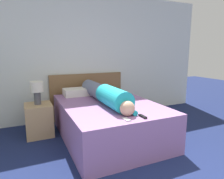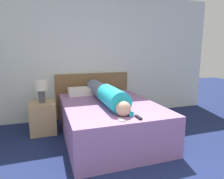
{
  "view_description": "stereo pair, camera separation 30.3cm",
  "coord_description": "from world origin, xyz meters",
  "px_view_note": "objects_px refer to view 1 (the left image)",
  "views": [
    {
      "loc": [
        -1.2,
        -0.55,
        1.4
      ],
      "look_at": [
        0.05,
        2.2,
        0.83
      ],
      "focal_mm": 32.0,
      "sensor_mm": 36.0,
      "label": 1
    },
    {
      "loc": [
        -0.92,
        -0.66,
        1.4
      ],
      "look_at": [
        0.05,
        2.2,
        0.83
      ],
      "focal_mm": 32.0,
      "sensor_mm": 36.0,
      "label": 2
    }
  ],
  "objects_px": {
    "pillow_near_headboard": "(78,92)",
    "tv_remote": "(143,116)",
    "table_lamp": "(37,89)",
    "person_lying": "(105,94)",
    "bed": "(108,120)",
    "cell_phone": "(127,119)",
    "nightstand": "(39,120)"
  },
  "relations": [
    {
      "from": "nightstand",
      "to": "table_lamp",
      "type": "xyz_separation_m",
      "value": [
        0.0,
        0.0,
        0.52
      ]
    },
    {
      "from": "pillow_near_headboard",
      "to": "tv_remote",
      "type": "xyz_separation_m",
      "value": [
        0.4,
        -1.62,
        -0.05
      ]
    },
    {
      "from": "table_lamp",
      "to": "cell_phone",
      "type": "bearing_deg",
      "value": -56.46
    },
    {
      "from": "table_lamp",
      "to": "tv_remote",
      "type": "height_order",
      "value": "table_lamp"
    },
    {
      "from": "nightstand",
      "to": "pillow_near_headboard",
      "type": "xyz_separation_m",
      "value": [
        0.76,
        0.23,
        0.38
      ]
    },
    {
      "from": "person_lying",
      "to": "tv_remote",
      "type": "xyz_separation_m",
      "value": [
        0.15,
        -0.89,
        -0.13
      ]
    },
    {
      "from": "table_lamp",
      "to": "person_lying",
      "type": "relative_size",
      "value": 0.22
    },
    {
      "from": "tv_remote",
      "to": "person_lying",
      "type": "bearing_deg",
      "value": 99.41
    },
    {
      "from": "pillow_near_headboard",
      "to": "tv_remote",
      "type": "height_order",
      "value": "pillow_near_headboard"
    },
    {
      "from": "nightstand",
      "to": "pillow_near_headboard",
      "type": "distance_m",
      "value": 0.88
    },
    {
      "from": "nightstand",
      "to": "table_lamp",
      "type": "relative_size",
      "value": 1.41
    },
    {
      "from": "nightstand",
      "to": "tv_remote",
      "type": "xyz_separation_m",
      "value": [
        1.16,
        -1.4,
        0.32
      ]
    },
    {
      "from": "nightstand",
      "to": "pillow_near_headboard",
      "type": "bearing_deg",
      "value": 16.85
    },
    {
      "from": "nightstand",
      "to": "person_lying",
      "type": "bearing_deg",
      "value": -26.58
    },
    {
      "from": "person_lying",
      "to": "tv_remote",
      "type": "bearing_deg",
      "value": -80.59
    },
    {
      "from": "pillow_near_headboard",
      "to": "table_lamp",
      "type": "bearing_deg",
      "value": -163.15
    },
    {
      "from": "table_lamp",
      "to": "tv_remote",
      "type": "bearing_deg",
      "value": -50.34
    },
    {
      "from": "person_lying",
      "to": "pillow_near_headboard",
      "type": "height_order",
      "value": "person_lying"
    },
    {
      "from": "pillow_near_headboard",
      "to": "cell_phone",
      "type": "relative_size",
      "value": 4.24
    },
    {
      "from": "table_lamp",
      "to": "person_lying",
      "type": "bearing_deg",
      "value": -26.58
    },
    {
      "from": "table_lamp",
      "to": "pillow_near_headboard",
      "type": "bearing_deg",
      "value": 16.85
    },
    {
      "from": "nightstand",
      "to": "cell_phone",
      "type": "xyz_separation_m",
      "value": [
        0.92,
        -1.39,
        0.32
      ]
    },
    {
      "from": "bed",
      "to": "pillow_near_headboard",
      "type": "xyz_separation_m",
      "value": [
        -0.29,
        0.78,
        0.36
      ]
    },
    {
      "from": "bed",
      "to": "tv_remote",
      "type": "relative_size",
      "value": 13.24
    },
    {
      "from": "table_lamp",
      "to": "cell_phone",
      "type": "distance_m",
      "value": 1.68
    },
    {
      "from": "table_lamp",
      "to": "tv_remote",
      "type": "distance_m",
      "value": 1.82
    },
    {
      "from": "bed",
      "to": "cell_phone",
      "type": "distance_m",
      "value": 0.9
    },
    {
      "from": "bed",
      "to": "cell_phone",
      "type": "height_order",
      "value": "cell_phone"
    },
    {
      "from": "bed",
      "to": "tv_remote",
      "type": "height_order",
      "value": "tv_remote"
    },
    {
      "from": "pillow_near_headboard",
      "to": "nightstand",
      "type": "bearing_deg",
      "value": -163.15
    },
    {
      "from": "tv_remote",
      "to": "pillow_near_headboard",
      "type": "bearing_deg",
      "value": 103.81
    },
    {
      "from": "table_lamp",
      "to": "nightstand",
      "type": "bearing_deg",
      "value": 0.0
    }
  ]
}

